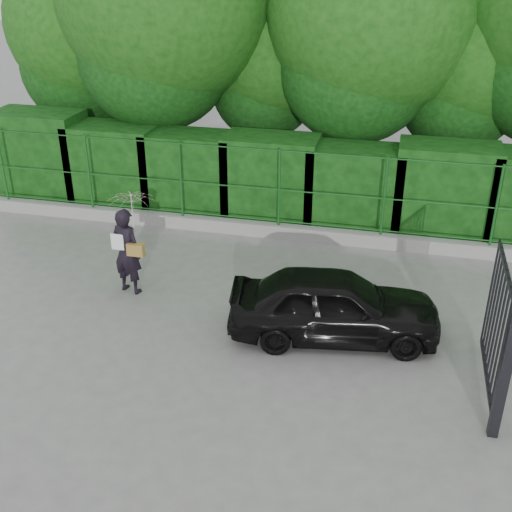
# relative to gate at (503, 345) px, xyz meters

# --- Properties ---
(ground) EXTENTS (80.00, 80.00, 0.00)m
(ground) POSITION_rel_gate_xyz_m (-4.60, 0.72, -1.19)
(ground) COLOR gray
(kerb) EXTENTS (14.00, 0.25, 0.30)m
(kerb) POSITION_rel_gate_xyz_m (-4.60, 5.22, -1.04)
(kerb) COLOR #9E9E99
(kerb) RESTS_ON ground
(fence) EXTENTS (14.13, 0.06, 1.80)m
(fence) POSITION_rel_gate_xyz_m (-4.38, 5.22, 0.01)
(fence) COLOR #16521A
(fence) RESTS_ON kerb
(hedge) EXTENTS (14.20, 1.20, 2.29)m
(hedge) POSITION_rel_gate_xyz_m (-4.68, 6.22, -0.14)
(hedge) COLOR black
(hedge) RESTS_ON ground
(trees) EXTENTS (17.10, 6.15, 8.08)m
(trees) POSITION_rel_gate_xyz_m (-3.46, 8.46, 3.43)
(trees) COLOR black
(trees) RESTS_ON ground
(gate) EXTENTS (0.22, 2.33, 2.36)m
(gate) POSITION_rel_gate_xyz_m (0.00, 0.00, 0.00)
(gate) COLOR black
(gate) RESTS_ON ground
(woman) EXTENTS (0.93, 0.87, 2.03)m
(woman) POSITION_rel_gate_xyz_m (-6.42, 2.16, 0.11)
(woman) COLOR black
(woman) RESTS_ON ground
(car) EXTENTS (3.76, 1.97, 1.22)m
(car) POSITION_rel_gate_xyz_m (-2.48, 1.48, -0.58)
(car) COLOR black
(car) RESTS_ON ground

